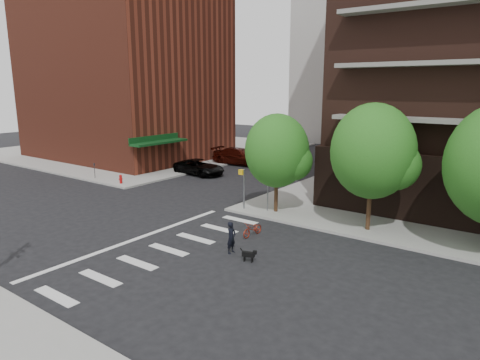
{
  "coord_description": "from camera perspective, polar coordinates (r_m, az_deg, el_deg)",
  "views": [
    {
      "loc": [
        17.72,
        -14.01,
        7.94
      ],
      "look_at": [
        3.0,
        6.0,
        2.5
      ],
      "focal_mm": 32.0,
      "sensor_mm": 36.0,
      "label": 1
    }
  ],
  "objects": [
    {
      "name": "crosswalk",
      "position": [
        22.36,
        -10.94,
        -8.67
      ],
      "size": [
        3.85,
        13.0,
        0.01
      ],
      "color": "silver",
      "rests_on": "ground"
    },
    {
      "name": "pedestrian_signal",
      "position": [
        27.48,
        1.23,
        -0.44
      ],
      "size": [
        2.18,
        0.67,
        2.6
      ],
      "color": "slate",
      "rests_on": "sidewalk_ne"
    },
    {
      "name": "dog_walker",
      "position": [
        20.88,
        -1.16,
        -7.68
      ],
      "size": [
        0.59,
        0.4,
        1.58
      ],
      "primitive_type": "imported",
      "rotation": [
        0.0,
        0.0,
        1.61
      ],
      "color": "black",
      "rests_on": "ground"
    },
    {
      "name": "tree_b",
      "position": [
        24.03,
        17.27,
        3.68
      ],
      "size": [
        4.5,
        4.5,
        6.65
      ],
      "color": "#301E11",
      "rests_on": "sidewalk_ne"
    },
    {
      "name": "fire_hydrant",
      "position": [
        36.42,
        -15.62,
        0.19
      ],
      "size": [
        0.24,
        0.24,
        0.73
      ],
      "color": "#A50C0C",
      "rests_on": "sidewalk_nw"
    },
    {
      "name": "sidewalk_nw",
      "position": [
        57.02,
        -11.95,
        4.16
      ],
      "size": [
        31.0,
        33.0,
        0.15
      ],
      "primitive_type": "cube",
      "color": "gray",
      "rests_on": "ground"
    },
    {
      "name": "midrise_nw",
      "position": [
        51.06,
        -15.27,
        14.41
      ],
      "size": [
        21.4,
        15.5,
        20.0
      ],
      "color": "maroon",
      "rests_on": "sidewalk_nw"
    },
    {
      "name": "parked_car_black",
      "position": [
        39.47,
        -5.48,
        1.73
      ],
      "size": [
        2.62,
        5.19,
        1.41
      ],
      "primitive_type": "imported",
      "rotation": [
        0.0,
        0.0,
        1.51
      ],
      "color": "black",
      "rests_on": "ground"
    },
    {
      "name": "ground",
      "position": [
        23.94,
        -14.57,
        -7.43
      ],
      "size": [
        120.0,
        120.0,
        0.0
      ],
      "primitive_type": "plane",
      "color": "black",
      "rests_on": "ground"
    },
    {
      "name": "parked_car_maroon",
      "position": [
        44.28,
        -0.02,
        3.16
      ],
      "size": [
        3.02,
        6.17,
        1.73
      ],
      "primitive_type": "imported",
      "rotation": [
        0.0,
        0.0,
        1.67
      ],
      "color": "#3B0D07",
      "rests_on": "ground"
    },
    {
      "name": "dog",
      "position": [
        20.01,
        1.22,
        -9.89
      ],
      "size": [
        0.7,
        0.35,
        0.58
      ],
      "rotation": [
        0.0,
        0.0,
        0.28
      ],
      "color": "black",
      "rests_on": "ground"
    },
    {
      "name": "scooter",
      "position": [
        23.28,
        1.7,
        -6.54
      ],
      "size": [
        0.63,
        1.56,
        0.81
      ],
      "primitive_type": "imported",
      "rotation": [
        0.0,
        0.0,
        -0.06
      ],
      "color": "#A12816",
      "rests_on": "ground"
    },
    {
      "name": "parking_meter",
      "position": [
        39.12,
        -18.83,
        1.4
      ],
      "size": [
        0.1,
        0.08,
        1.32
      ],
      "color": "black",
      "rests_on": "sidewalk_nw"
    },
    {
      "name": "tree_a",
      "position": [
        26.64,
        4.94,
        3.9
      ],
      "size": [
        4.0,
        4.0,
        5.9
      ],
      "color": "#301E11",
      "rests_on": "sidewalk_ne"
    },
    {
      "name": "parked_car_silver",
      "position": [
        47.32,
        3.77,
        3.62
      ],
      "size": [
        1.74,
        4.73,
        1.55
      ],
      "primitive_type": "imported",
      "rotation": [
        0.0,
        0.0,
        1.59
      ],
      "color": "#B2B4BB",
      "rests_on": "ground"
    }
  ]
}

